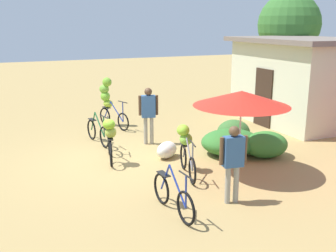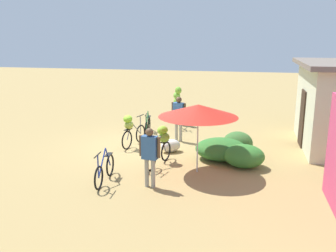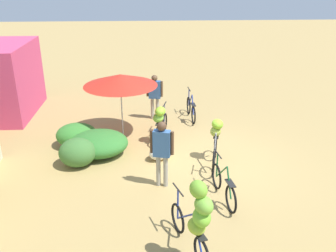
{
  "view_description": "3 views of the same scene",
  "coord_description": "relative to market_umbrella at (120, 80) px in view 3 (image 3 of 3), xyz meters",
  "views": [
    {
      "loc": [
        9.65,
        -2.82,
        3.51
      ],
      "look_at": [
        1.12,
        0.91,
        1.11
      ],
      "focal_mm": 42.7,
      "sensor_mm": 36.0,
      "label": 1
    },
    {
      "loc": [
        12.04,
        3.69,
        3.84
      ],
      "look_at": [
        0.91,
        1.27,
        1.06
      ],
      "focal_mm": 39.22,
      "sensor_mm": 36.0,
      "label": 2
    },
    {
      "loc": [
        -8.95,
        1.52,
        4.94
      ],
      "look_at": [
        0.75,
        1.0,
        0.81
      ],
      "focal_mm": 39.87,
      "sensor_mm": 36.0,
      "label": 3
    }
  ],
  "objects": [
    {
      "name": "ground_plane",
      "position": [
        -2.01,
        -2.37,
        -1.82
      ],
      "size": [
        60.0,
        60.0,
        0.0
      ],
      "primitive_type": "plane",
      "color": "#A58850"
    },
    {
      "name": "hedge_bush_front_left",
      "position": [
        -1.94,
        1.09,
        -1.44
      ],
      "size": [
        0.9,
        0.99,
        0.77
      ],
      "primitive_type": "ellipsoid",
      "color": "#3B6C30",
      "rests_on": "ground"
    },
    {
      "name": "hedge_bush_front_right",
      "position": [
        -1.3,
        0.6,
        -1.49
      ],
      "size": [
        1.48,
        1.67,
        0.67
      ],
      "primitive_type": "ellipsoid",
      "color": "#31722D",
      "rests_on": "ground"
    },
    {
      "name": "hedge_bush_mid",
      "position": [
        -0.7,
        1.32,
        -1.48
      ],
      "size": [
        1.03,
        1.22,
        0.69
      ],
      "primitive_type": "ellipsoid",
      "color": "#367C2E",
      "rests_on": "ground"
    },
    {
      "name": "market_umbrella",
      "position": [
        0.0,
        0.0,
        0.0
      ],
      "size": [
        2.26,
        2.26,
        2.0
      ],
      "color": "beige",
      "rests_on": "ground"
    },
    {
      "name": "bicycle_leftmost",
      "position": [
        -5.65,
        -1.65,
        -0.86
      ],
      "size": [
        1.63,
        0.69,
        1.7
      ],
      "color": "black",
      "rests_on": "ground"
    },
    {
      "name": "bicycle_near_pile",
      "position": [
        -3.73,
        -2.51,
        -1.47
      ],
      "size": [
        1.6,
        0.3,
        0.94
      ],
      "color": "black",
      "rests_on": "ground"
    },
    {
      "name": "bicycle_center_loaded",
      "position": [
        -1.95,
        -2.63,
        -1.13
      ],
      "size": [
        1.61,
        0.47,
        1.19
      ],
      "color": "black",
      "rests_on": "ground"
    },
    {
      "name": "bicycle_by_shop",
      "position": [
        -0.49,
        -1.18,
        -1.14
      ],
      "size": [
        1.58,
        0.55,
        1.17
      ],
      "color": "black",
      "rests_on": "ground"
    },
    {
      "name": "bicycle_rightmost",
      "position": [
        1.31,
        -2.33,
        -1.47
      ],
      "size": [
        1.6,
        0.18,
        0.95
      ],
      "color": "black",
      "rests_on": "ground"
    },
    {
      "name": "produce_sack",
      "position": [
        -1.7,
        -1.14,
        -1.6
      ],
      "size": [
        0.76,
        0.83,
        0.44
      ],
      "primitive_type": "ellipsoid",
      "rotation": [
        0.0,
        0.0,
        2.17
      ],
      "color": "silver",
      "rests_on": "ground"
    },
    {
      "name": "person_vendor",
      "position": [
        1.35,
        -1.05,
        -0.85
      ],
      "size": [
        0.25,
        0.58,
        1.59
      ],
      "color": "gray",
      "rests_on": "ground"
    },
    {
      "name": "person_bystander",
      "position": [
        -3.08,
        -1.13,
        -0.78
      ],
      "size": [
        0.3,
        0.56,
        1.69
      ],
      "color": "gray",
      "rests_on": "ground"
    }
  ]
}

